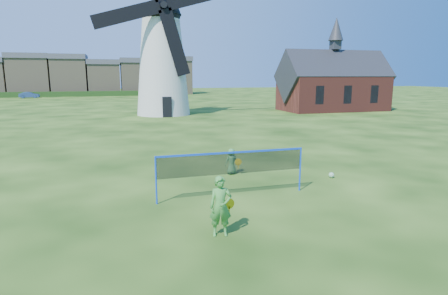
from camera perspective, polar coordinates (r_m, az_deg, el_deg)
ground at (r=12.94m, az=-0.23°, el=-6.99°), size 220.00×220.00×0.00m
windmill at (r=39.16m, az=-9.48°, el=13.37°), size 13.23×5.44×17.11m
chapel at (r=45.30m, az=16.44°, el=9.21°), size 12.35×5.99×10.44m
badminton_net at (r=12.23m, az=1.27°, el=-2.52°), size 5.05×0.05×1.55m
player_girl at (r=9.41m, az=-0.52°, el=-9.03°), size 0.73×0.46×1.54m
player_boy at (r=15.22m, az=1.16°, el=-2.15°), size 0.64×0.43×1.07m
play_ball at (r=15.38m, az=16.18°, el=-4.09°), size 0.22×0.22×0.22m
terraced_houses at (r=85.38m, az=-27.83°, el=9.74°), size 65.32×8.40×8.29m
hedge at (r=80.08m, az=-30.06°, el=7.03°), size 62.00×0.80×1.00m
car_right at (r=76.27m, az=-27.74°, el=7.15°), size 3.39×1.29×1.10m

